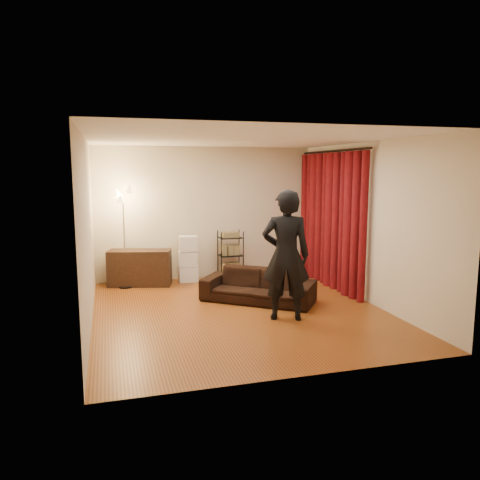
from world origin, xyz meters
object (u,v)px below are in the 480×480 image
object	(u,v)px
person	(286,255)
floor_lamp	(124,238)
media_cabinet	(140,268)
storage_boxes	(188,259)
sofa	(258,286)
wire_shelf	(230,255)

from	to	relation	value
person	floor_lamp	xyz separation A→B (m)	(-2.24, 2.63, -0.02)
person	media_cabinet	distance (m)	3.41
storage_boxes	floor_lamp	bearing A→B (deg)	-173.16
sofa	person	xyz separation A→B (m)	(0.11, -1.00, 0.70)
sofa	wire_shelf	xyz separation A→B (m)	(-0.03, 1.72, 0.23)
person	media_cabinet	world-z (taller)	person
floor_lamp	person	bearing A→B (deg)	-49.50
media_cabinet	wire_shelf	size ratio (longest dim) A/B	1.19
storage_boxes	person	bearing A→B (deg)	-70.02
person	floor_lamp	world-z (taller)	person
sofa	floor_lamp	distance (m)	2.77
wire_shelf	floor_lamp	bearing A→B (deg)	-153.62
media_cabinet	wire_shelf	bearing A→B (deg)	14.37
person	media_cabinet	size ratio (longest dim) A/B	1.64
storage_boxes	media_cabinet	bearing A→B (deg)	-176.43
person	wire_shelf	distance (m)	2.76
wire_shelf	storage_boxes	bearing A→B (deg)	-160.02
sofa	person	size ratio (longest dim) A/B	0.97
person	floor_lamp	distance (m)	3.46
media_cabinet	storage_boxes	xyz separation A→B (m)	(0.96, 0.06, 0.12)
floor_lamp	wire_shelf	bearing A→B (deg)	2.38
sofa	person	bearing A→B (deg)	-47.06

